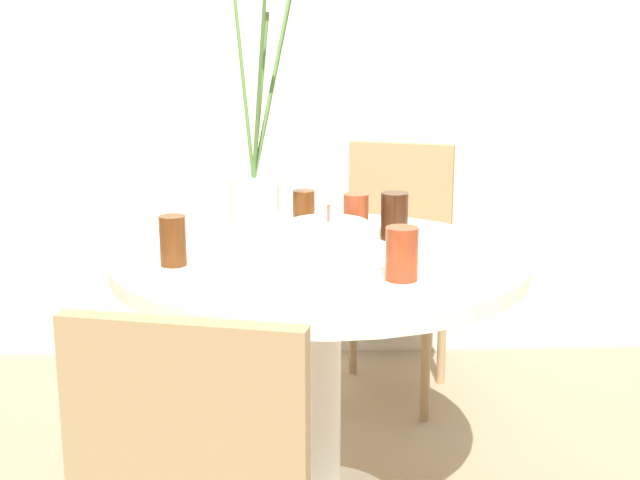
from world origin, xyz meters
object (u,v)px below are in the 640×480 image
drink_glass_1 (402,254)px  chair_near_front (393,256)px  birthday_cake (328,238)px  flower_vase (256,195)px  drink_glass_0 (304,207)px  side_plate (282,233)px  drink_glass_4 (173,241)px  drink_glass_2 (356,216)px  drink_glass_3 (394,216)px

drink_glass_1 → chair_near_front: bearing=84.0°
drink_glass_1 → birthday_cake: bearing=122.8°
flower_vase → drink_glass_0: size_ratio=7.55×
birthday_cake → side_plate: size_ratio=1.17×
drink_glass_1 → drink_glass_4: same height
drink_glass_2 → drink_glass_4: size_ratio=1.01×
side_plate → chair_near_front: bearing=57.9°
side_plate → drink_glass_0: (0.06, 0.13, 0.05)m
side_plate → drink_glass_3: (0.31, -0.06, 0.06)m
chair_near_front → birthday_cake: bearing=-88.9°
side_plate → drink_glass_4: bearing=-129.9°
birthday_cake → drink_glass_3: same height
birthday_cake → drink_glass_4: size_ratio=1.66×
chair_near_front → drink_glass_3: chair_near_front is taller
drink_glass_2 → drink_glass_4: bearing=-151.0°
chair_near_front → side_plate: bearing=-103.2°
drink_glass_3 → drink_glass_1: bearing=-94.3°
birthday_cake → chair_near_front: bearing=72.1°
chair_near_front → drink_glass_3: size_ratio=6.94×
birthday_cake → drink_glass_3: size_ratio=1.60×
drink_glass_1 → side_plate: bearing=121.0°
flower_vase → drink_glass_1: bearing=1.3°
drink_glass_1 → drink_glass_4: bearing=164.9°
drink_glass_3 → drink_glass_2: bearing=177.6°
drink_glass_0 → drink_glass_3: 0.31m
birthday_cake → drink_glass_1: bearing=-57.2°
drink_glass_2 → drink_glass_0: bearing=127.0°
chair_near_front → drink_glass_1: chair_near_front is taller
birthday_cake → drink_glass_2: birthday_cake is taller
chair_near_front → drink_glass_2: bearing=-86.5°
flower_vase → side_plate: (0.05, 0.47, -0.20)m
chair_near_front → drink_glass_3: (-0.08, -0.69, 0.30)m
flower_vase → drink_glass_0: bearing=78.9°
drink_glass_0 → drink_glass_4: (-0.33, -0.45, 0.01)m
drink_glass_1 → flower_vase: bearing=-178.7°
birthday_cake → side_plate: bearing=118.9°
flower_vase → drink_glass_0: (0.12, 0.60, -0.15)m
birthday_cake → side_plate: 0.25m
drink_glass_3 → drink_glass_4: size_ratio=1.04×
drink_glass_2 → drink_glass_3: 0.11m
birthday_cake → drink_glass_4: birthday_cake is taller
flower_vase → side_plate: size_ratio=4.34×
side_plate → drink_glass_2: (0.20, -0.06, 0.06)m
drink_glass_2 → birthday_cake: bearing=-117.3°
birthday_cake → flower_vase: size_ratio=0.27×
drink_glass_0 → drink_glass_3: size_ratio=0.79×
drink_glass_1 → drink_glass_3: 0.40m
birthday_cake → drink_glass_3: (0.19, 0.16, 0.02)m
chair_near_front → side_plate: chair_near_front is taller
flower_vase → drink_glass_3: 0.57m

